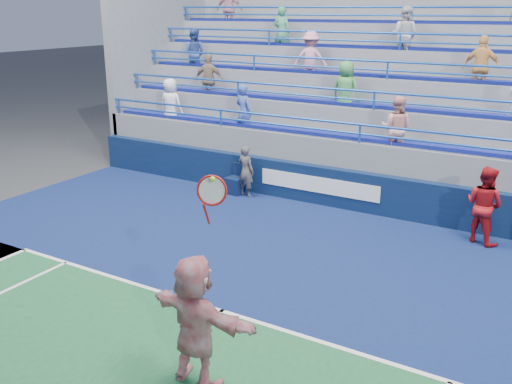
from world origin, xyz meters
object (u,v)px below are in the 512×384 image
Objects in this scene: line_judge at (246,171)px; judge_chair at (236,184)px; tennis_player at (195,321)px; ball_girl at (484,205)px.

judge_chair is at bearing 4.14° from line_judge.
line_judge is (-4.02, 7.90, -0.26)m from tennis_player.
judge_chair is 0.61m from line_judge.
judge_chair is 9.10m from tennis_player.
judge_chair is at bearing 22.58° from ball_girl.
line_judge is at bearing -5.85° from judge_chair.
tennis_player is at bearing -61.01° from judge_chair.
judge_chair is at bearing 118.99° from tennis_player.
ball_girl is (6.64, -0.13, 0.16)m from line_judge.
ball_girl is at bearing -1.41° from judge_chair.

